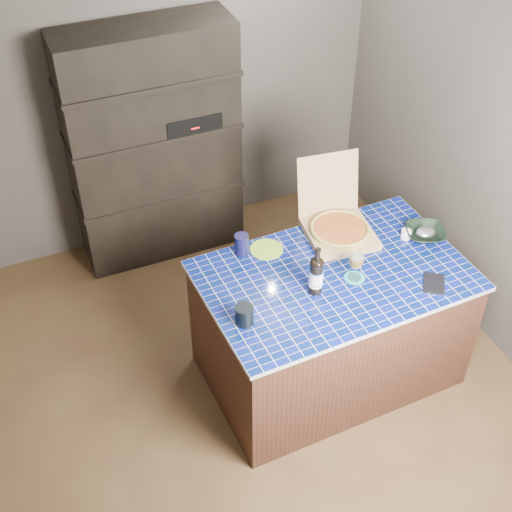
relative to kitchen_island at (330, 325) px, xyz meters
name	(u,v)px	position (x,y,z in m)	size (l,w,h in m)	color
room	(232,231)	(-0.58, 0.14, 0.82)	(3.50, 3.50, 3.50)	brown
shelving_unit	(155,147)	(-0.58, 1.67, 0.48)	(1.20, 0.41, 1.80)	black
kitchen_island	(330,325)	(0.00, 0.00, 0.00)	(1.58, 1.04, 0.85)	#412519
pizza_box	(338,226)	(0.19, 0.32, 0.49)	(0.45, 0.53, 0.44)	tan
mead_bottle	(316,275)	(-0.18, -0.08, 0.55)	(0.08, 0.08, 0.31)	black
teal_trivet	(354,278)	(0.08, -0.08, 0.43)	(0.12, 0.12, 0.01)	teal
wine_glass	(357,260)	(0.08, -0.08, 0.56)	(0.09, 0.09, 0.19)	white
tumbler	(244,315)	(-0.64, -0.15, 0.48)	(0.10, 0.10, 0.11)	black
dvd_case	(434,283)	(0.48, -0.30, 0.43)	(0.12, 0.17, 0.01)	black
bowl	(425,233)	(0.67, 0.08, 0.45)	(0.24, 0.24, 0.06)	black
foil_contents	(426,232)	(0.67, 0.08, 0.46)	(0.12, 0.10, 0.06)	silver
white_jar	(406,234)	(0.56, 0.13, 0.45)	(0.06, 0.06, 0.05)	white
navy_cup	(242,244)	(-0.43, 0.39, 0.49)	(0.08, 0.08, 0.13)	black
green_trivet	(267,249)	(-0.28, 0.36, 0.43)	(0.20, 0.20, 0.01)	#8ABE28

